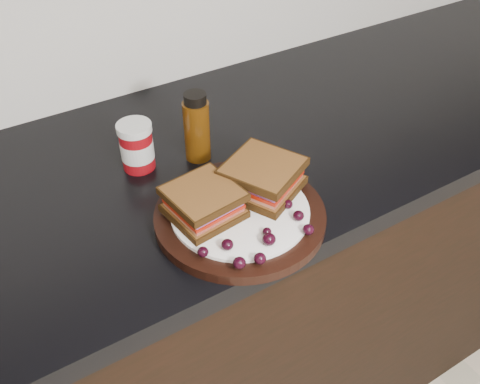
% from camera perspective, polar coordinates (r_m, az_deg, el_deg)
% --- Properties ---
extents(base_cabinets, '(3.96, 0.58, 0.86)m').
position_cam_1_polar(base_cabinets, '(1.30, -13.65, -17.14)').
color(base_cabinets, black).
rests_on(base_cabinets, ground_plane).
extents(countertop, '(3.98, 0.60, 0.04)m').
position_cam_1_polar(countertop, '(0.97, -17.70, -2.25)').
color(countertop, black).
rests_on(countertop, base_cabinets).
extents(plate, '(0.28, 0.28, 0.02)m').
position_cam_1_polar(plate, '(0.87, 0.00, -2.57)').
color(plate, black).
rests_on(plate, countertop).
extents(sandwich_left, '(0.12, 0.12, 0.05)m').
position_cam_1_polar(sandwich_left, '(0.84, -3.91, -1.11)').
color(sandwich_left, brown).
rests_on(sandwich_left, plate).
extents(sandwich_right, '(0.15, 0.15, 0.05)m').
position_cam_1_polar(sandwich_right, '(0.89, 2.43, 1.62)').
color(sandwich_right, brown).
rests_on(sandwich_right, plate).
extents(grape_0, '(0.02, 0.02, 0.02)m').
position_cam_1_polar(grape_0, '(0.79, -3.97, -6.40)').
color(grape_0, black).
rests_on(grape_0, plate).
extents(grape_1, '(0.02, 0.02, 0.02)m').
position_cam_1_polar(grape_1, '(0.79, -1.36, -5.63)').
color(grape_1, black).
rests_on(grape_1, plate).
extents(grape_2, '(0.02, 0.02, 0.02)m').
position_cam_1_polar(grape_2, '(0.77, -0.07, -7.57)').
color(grape_2, black).
rests_on(grape_2, plate).
extents(grape_3, '(0.02, 0.02, 0.02)m').
position_cam_1_polar(grape_3, '(0.77, 2.14, -7.10)').
color(grape_3, black).
rests_on(grape_3, plate).
extents(grape_4, '(0.02, 0.02, 0.02)m').
position_cam_1_polar(grape_4, '(0.80, 3.11, -5.05)').
color(grape_4, black).
rests_on(grape_4, plate).
extents(grape_5, '(0.01, 0.01, 0.01)m').
position_cam_1_polar(grape_5, '(0.82, 2.90, -4.25)').
color(grape_5, black).
rests_on(grape_5, plate).
extents(grape_6, '(0.02, 0.02, 0.02)m').
position_cam_1_polar(grape_6, '(0.82, 7.31, -4.00)').
color(grape_6, black).
rests_on(grape_6, plate).
extents(grape_7, '(0.02, 0.02, 0.02)m').
position_cam_1_polar(grape_7, '(0.84, 6.26, -2.53)').
color(grape_7, black).
rests_on(grape_7, plate).
extents(grape_8, '(0.02, 0.02, 0.01)m').
position_cam_1_polar(grape_8, '(0.86, 5.13, -1.31)').
color(grape_8, black).
rests_on(grape_8, plate).
extents(grape_9, '(0.02, 0.02, 0.02)m').
position_cam_1_polar(grape_9, '(0.86, 3.66, -1.22)').
color(grape_9, black).
rests_on(grape_9, plate).
extents(grape_10, '(0.02, 0.02, 0.02)m').
position_cam_1_polar(grape_10, '(0.91, 3.56, 1.35)').
color(grape_10, black).
rests_on(grape_10, plate).
extents(grape_11, '(0.02, 0.02, 0.02)m').
position_cam_1_polar(grape_11, '(0.90, 1.82, 0.77)').
color(grape_11, black).
rests_on(grape_11, plate).
extents(grape_12, '(0.02, 0.02, 0.02)m').
position_cam_1_polar(grape_12, '(0.91, 1.37, 1.24)').
color(grape_12, black).
rests_on(grape_12, plate).
extents(grape_13, '(0.02, 0.02, 0.02)m').
position_cam_1_polar(grape_13, '(0.86, -6.12, -1.33)').
color(grape_13, black).
rests_on(grape_13, plate).
extents(grape_14, '(0.02, 0.02, 0.01)m').
position_cam_1_polar(grape_14, '(0.84, -5.50, -3.08)').
color(grape_14, black).
rests_on(grape_14, plate).
extents(grape_15, '(0.02, 0.02, 0.02)m').
position_cam_1_polar(grape_15, '(0.83, -2.95, -3.17)').
color(grape_15, black).
rests_on(grape_15, plate).
extents(grape_16, '(0.02, 0.02, 0.02)m').
position_cam_1_polar(grape_16, '(0.86, -4.60, -1.31)').
color(grape_16, black).
rests_on(grape_16, plate).
extents(grape_17, '(0.02, 0.02, 0.02)m').
position_cam_1_polar(grape_17, '(0.85, -4.58, -1.79)').
color(grape_17, black).
rests_on(grape_17, plate).
extents(grape_18, '(0.02, 0.02, 0.02)m').
position_cam_1_polar(grape_18, '(0.83, -5.64, -3.35)').
color(grape_18, black).
rests_on(grape_18, plate).
extents(condiment_jar, '(0.08, 0.08, 0.09)m').
position_cam_1_polar(condiment_jar, '(0.98, -10.96, 4.82)').
color(condiment_jar, maroon).
rests_on(condiment_jar, countertop).
extents(oil_bottle, '(0.06, 0.06, 0.13)m').
position_cam_1_polar(oil_bottle, '(0.98, -4.64, 6.97)').
color(oil_bottle, '#452406').
rests_on(oil_bottle, countertop).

